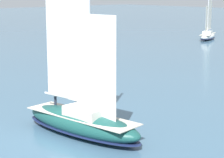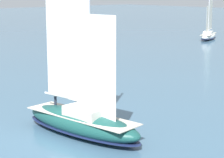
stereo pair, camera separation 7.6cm
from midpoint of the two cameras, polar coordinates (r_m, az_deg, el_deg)
ground_plane at (r=32.02m, az=-3.92°, el=-7.23°), size 400.00×400.00×0.00m
sailboat_main at (r=31.66m, az=-3.92°, el=-5.27°), size 10.93×4.15×14.66m
sailboat_moored_near_marina at (r=94.10m, az=12.51°, el=5.64°), size 5.65×8.92×11.92m
channel_buoy at (r=56.73m, az=-1.96°, el=1.93°), size 1.10×1.10×1.99m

